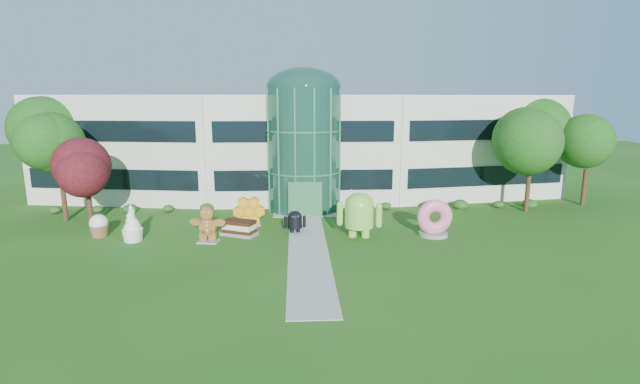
{
  "coord_description": "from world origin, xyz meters",
  "views": [
    {
      "loc": [
        -0.72,
        -25.69,
        9.07
      ],
      "look_at": [
        0.98,
        6.0,
        2.6
      ],
      "focal_mm": 26.0,
      "sensor_mm": 36.0,
      "label": 1
    }
  ],
  "objects_px": {
    "android_green": "(359,211)",
    "donut": "(434,217)",
    "android_black": "(295,220)",
    "gingerbread": "(208,224)"
  },
  "relations": [
    {
      "from": "donut",
      "to": "android_green",
      "type": "bearing_deg",
      "value": 179.59
    },
    {
      "from": "donut",
      "to": "gingerbread",
      "type": "bearing_deg",
      "value": -178.52
    },
    {
      "from": "android_black",
      "to": "gingerbread",
      "type": "xyz_separation_m",
      "value": [
        -5.53,
        -1.87,
        0.29
      ]
    },
    {
      "from": "android_black",
      "to": "donut",
      "type": "distance_m",
      "value": 9.34
    },
    {
      "from": "donut",
      "to": "android_black",
      "type": "bearing_deg",
      "value": 171.59
    },
    {
      "from": "android_green",
      "to": "android_black",
      "type": "height_order",
      "value": "android_green"
    },
    {
      "from": "android_green",
      "to": "donut",
      "type": "xyz_separation_m",
      "value": [
        5.02,
        0.08,
        -0.5
      ]
    },
    {
      "from": "android_green",
      "to": "android_black",
      "type": "distance_m",
      "value": 4.5
    },
    {
      "from": "android_black",
      "to": "gingerbread",
      "type": "relative_size",
      "value": 0.7
    },
    {
      "from": "donut",
      "to": "gingerbread",
      "type": "height_order",
      "value": "donut"
    }
  ]
}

